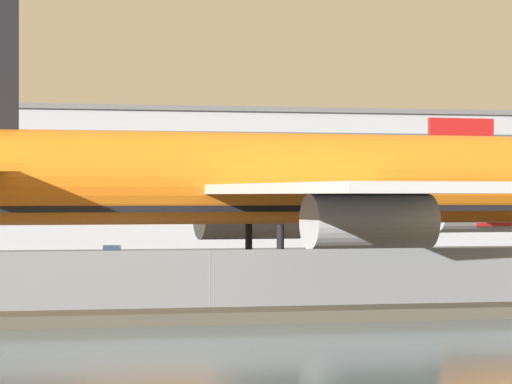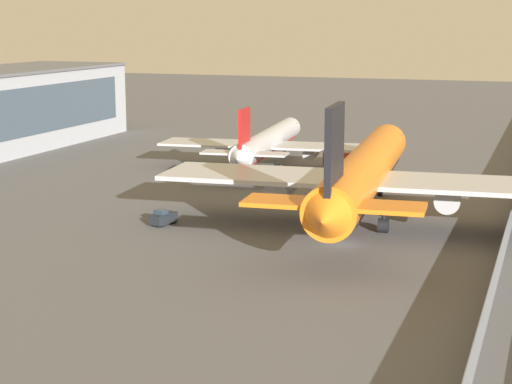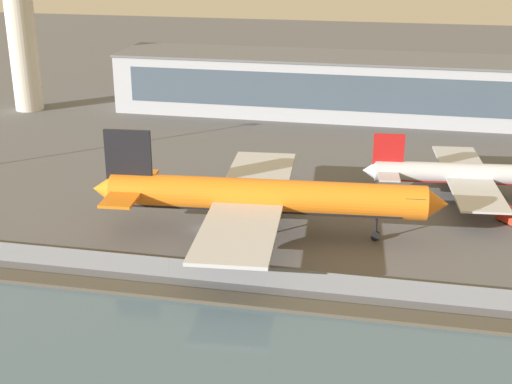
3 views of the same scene
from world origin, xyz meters
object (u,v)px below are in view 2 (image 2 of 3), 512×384
passenger_jet_silver (268,142)px  ops_van (341,159)px  baggage_tug (163,218)px  cargo_jet_orange (364,173)px

passenger_jet_silver → ops_van: (5.31, -10.38, -2.84)m
baggage_tug → ops_van: 45.36m
passenger_jet_silver → baggage_tug: (-39.03, -0.85, -3.31)m
cargo_jet_orange → passenger_jet_silver: bearing=34.6°
cargo_jet_orange → baggage_tug: size_ratio=14.88×
cargo_jet_orange → ops_van: cargo_jet_orange is taller
cargo_jet_orange → passenger_jet_silver: size_ratio=1.36×
baggage_tug → ops_van: size_ratio=0.66×
cargo_jet_orange → ops_van: 39.21m
baggage_tug → ops_van: (44.35, -9.53, 0.47)m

